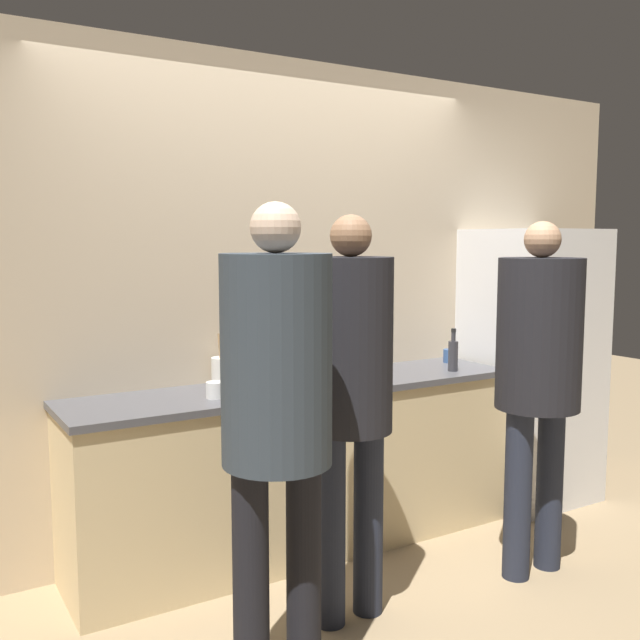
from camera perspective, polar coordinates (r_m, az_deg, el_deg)
The scene contains 12 objects.
ground_plane at distance 3.74m, azimuth 1.11°, elevation -19.47°, with size 14.00×14.00×0.00m, color #9E8460.
wall_back at distance 3.91m, azimuth -3.64°, elevation 1.51°, with size 5.20×0.06×2.60m.
counter at distance 3.84m, azimuth -1.56°, elevation -11.59°, with size 2.45×0.59×0.89m.
refrigerator at distance 4.69m, azimuth 16.48°, elevation -3.46°, with size 0.70×0.68×1.70m.
person_left at distance 2.51m, azimuth -3.49°, elevation -6.31°, with size 0.39×0.39×1.76m.
person_center at distance 3.00m, azimuth 2.43°, elevation -4.95°, with size 0.36×0.36×1.74m.
person_right at distance 3.57m, azimuth 17.07°, elevation -3.12°, with size 0.40×0.40×1.72m.
fruit_bowl at distance 3.56m, azimuth -3.57°, elevation -4.80°, with size 0.36×0.36×0.13m.
utensil_crock at distance 3.69m, azimuth -7.78°, elevation -4.02°, with size 0.12×0.12×0.27m.
bottle_dark at distance 4.12m, azimuth 10.60°, elevation -2.72°, with size 0.06×0.06×0.24m.
cup_blue at distance 4.41m, azimuth 10.30°, elevation -2.84°, with size 0.07×0.07×0.08m.
cup_white at distance 3.40m, azimuth -8.36°, elevation -5.56°, with size 0.09×0.09×0.08m.
Camera 1 is at (-1.80, -2.85, 1.63)m, focal length 40.00 mm.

